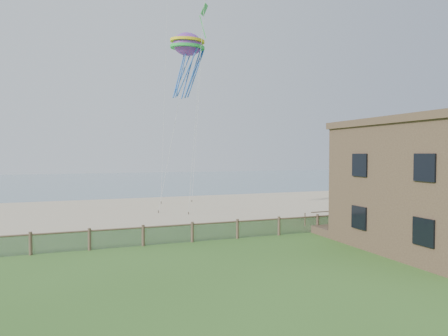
% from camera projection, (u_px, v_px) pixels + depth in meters
% --- Properties ---
extents(ground, '(160.00, 160.00, 0.00)m').
position_uv_depth(ground, '(283.00, 262.00, 19.97)').
color(ground, '#366021').
rests_on(ground, ground).
extents(sand_beach, '(72.00, 20.00, 0.02)m').
position_uv_depth(sand_beach, '(178.00, 207.00, 40.57)').
color(sand_beach, '#C2B08C').
rests_on(sand_beach, ground).
extents(ocean, '(160.00, 68.00, 0.02)m').
position_uv_depth(ocean, '(126.00, 180.00, 81.79)').
color(ocean, slate).
rests_on(ocean, ground).
extents(chainlink_fence, '(36.20, 0.20, 1.25)m').
position_uv_depth(chainlink_fence, '(237.00, 230.00, 25.57)').
color(chainlink_fence, brown).
rests_on(chainlink_fence, ground).
extents(motel_deck, '(15.00, 2.00, 0.50)m').
position_uv_depth(motel_deck, '(407.00, 225.00, 29.17)').
color(motel_deck, brown).
rests_on(motel_deck, ground).
extents(picnic_table, '(2.26, 2.03, 0.78)m').
position_uv_depth(picnic_table, '(387.00, 240.00, 23.44)').
color(picnic_table, brown).
rests_on(picnic_table, ground).
extents(octopus_kite, '(3.44, 2.81, 6.18)m').
position_uv_depth(octopus_kite, '(188.00, 63.00, 34.08)').
color(octopus_kite, '#D5215C').
extents(kite_green, '(2.30, 2.08, 3.21)m').
position_uv_depth(kite_green, '(204.00, 20.00, 40.65)').
color(kite_green, green).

